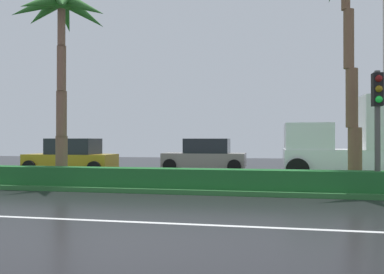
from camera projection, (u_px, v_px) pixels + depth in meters
ground_plane at (207, 185)px, 14.79m from camera, size 90.00×42.00×0.10m
near_lane_divider_stripe at (153, 223)px, 7.92m from camera, size 81.00×0.14×0.01m
median_strip at (203, 185)px, 13.81m from camera, size 85.50×4.00×0.15m
median_hedge at (195, 178)px, 12.44m from camera, size 76.50×0.70×0.60m
palm_tree_mid_left at (60, 22)px, 14.48m from camera, size 3.71×3.64×7.17m
traffic_signal_median_right at (378, 108)px, 11.48m from camera, size 0.28×0.43×3.53m
car_in_traffic_leading at (72, 157)px, 19.31m from camera, size 4.30×2.02×1.72m
car_in_traffic_second at (205, 156)px, 20.78m from camera, size 4.30×2.02×1.72m
box_truck_lead at (364, 143)px, 16.49m from camera, size 6.40×2.64×3.46m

